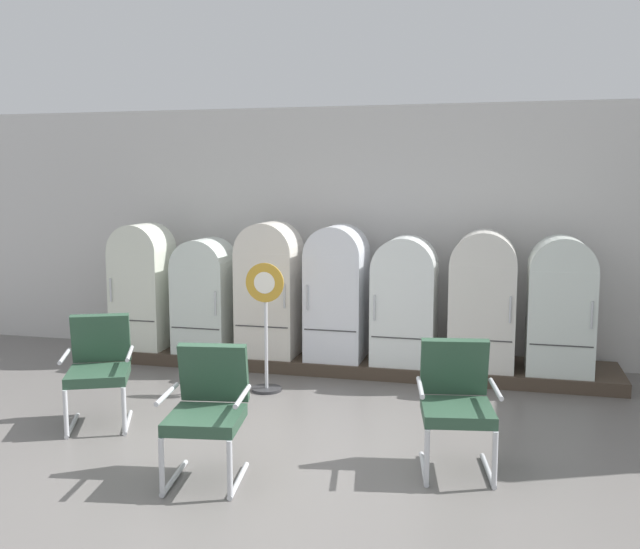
{
  "coord_description": "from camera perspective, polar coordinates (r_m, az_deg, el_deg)",
  "views": [
    {
      "loc": [
        1.79,
        -5.05,
        2.21
      ],
      "look_at": [
        -0.18,
        2.75,
        1.14
      ],
      "focal_mm": 40.44,
      "sensor_mm": 36.0,
      "label": 1
    }
  ],
  "objects": [
    {
      "name": "armchair_center",
      "position": [
        5.46,
        -8.86,
        -10.2
      ],
      "size": [
        0.66,
        0.74,
        0.98
      ],
      "color": "silver",
      "rests_on": "ground"
    },
    {
      "name": "sign_stand",
      "position": [
        7.52,
        -4.32,
        -4.66
      ],
      "size": [
        0.41,
        0.32,
        1.36
      ],
      "color": "#2D2D30",
      "rests_on": "ground"
    },
    {
      "name": "armchair_left",
      "position": [
        6.85,
        -17.08,
        -6.78
      ],
      "size": [
        0.76,
        0.82,
        0.98
      ],
      "color": "silver",
      "rests_on": "ground"
    },
    {
      "name": "display_plinth",
      "position": [
        8.55,
        1.6,
        -6.89
      ],
      "size": [
        6.25,
        0.95,
        0.15
      ],
      "primitive_type": "cube",
      "color": "#43352A",
      "rests_on": "ground"
    },
    {
      "name": "refrigerator_4",
      "position": [
        8.12,
        6.72,
        -1.79
      ],
      "size": [
        0.69,
        0.63,
        1.43
      ],
      "color": "white",
      "rests_on": "display_plinth"
    },
    {
      "name": "refrigerator_3",
      "position": [
        8.28,
        1.36,
        -1.08
      ],
      "size": [
        0.64,
        0.71,
        1.54
      ],
      "color": "white",
      "rests_on": "display_plinth"
    },
    {
      "name": "refrigerator_5",
      "position": [
        8.09,
        12.75,
        -1.65
      ],
      "size": [
        0.7,
        0.71,
        1.5
      ],
      "color": "silver",
      "rests_on": "display_plinth"
    },
    {
      "name": "refrigerator_2",
      "position": [
        8.46,
        -4.02,
        -0.83
      ],
      "size": [
        0.68,
        0.64,
        1.57
      ],
      "color": "silver",
      "rests_on": "display_plinth"
    },
    {
      "name": "armchair_right",
      "position": [
        5.66,
        10.72,
        -9.6
      ],
      "size": [
        0.67,
        0.75,
        0.98
      ],
      "color": "silver",
      "rests_on": "ground"
    },
    {
      "name": "back_wall",
      "position": [
        8.92,
        2.53,
        3.36
      ],
      "size": [
        11.76,
        0.12,
        3.08
      ],
      "color": "silver",
      "rests_on": "ground"
    },
    {
      "name": "ground",
      "position": [
        5.81,
        -5.13,
        -15.08
      ],
      "size": [
        12.0,
        10.0,
        0.05
      ],
      "primitive_type": "cube",
      "color": "slate"
    },
    {
      "name": "refrigerator_0",
      "position": [
        9.1,
        -13.83,
        -0.58
      ],
      "size": [
        0.64,
        0.63,
        1.52
      ],
      "color": "silver",
      "rests_on": "display_plinth"
    },
    {
      "name": "refrigerator_6",
      "position": [
        8.1,
        18.5,
        -2.02
      ],
      "size": [
        0.68,
        0.67,
        1.46
      ],
      "color": "silver",
      "rests_on": "display_plinth"
    },
    {
      "name": "refrigerator_1",
      "position": [
        8.77,
        -9.07,
        -1.38
      ],
      "size": [
        0.65,
        0.65,
        1.36
      ],
      "color": "silver",
      "rests_on": "display_plinth"
    }
  ]
}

